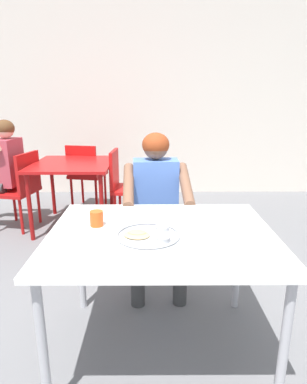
# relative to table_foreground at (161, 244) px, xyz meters

# --- Properties ---
(ground_plane) EXTENTS (12.00, 12.00, 0.05)m
(ground_plane) POSITION_rel_table_foreground_xyz_m (-0.03, -0.03, -0.70)
(ground_plane) COLOR slate
(back_wall) EXTENTS (12.00, 0.12, 3.40)m
(back_wall) POSITION_rel_table_foreground_xyz_m (-0.03, 3.41, 1.03)
(back_wall) COLOR silver
(back_wall) RESTS_ON ground
(table_foreground) EXTENTS (1.19, 0.93, 0.74)m
(table_foreground) POSITION_rel_table_foreground_xyz_m (0.00, 0.00, 0.00)
(table_foreground) COLOR white
(table_foreground) RESTS_ON ground
(thali_tray) EXTENTS (0.33, 0.33, 0.03)m
(thali_tray) POSITION_rel_table_foreground_xyz_m (-0.07, -0.06, 0.08)
(thali_tray) COLOR #B7BABF
(thali_tray) RESTS_ON table_foreground
(drinking_cup) EXTENTS (0.07, 0.07, 0.09)m
(drinking_cup) POSITION_rel_table_foreground_xyz_m (-0.36, 0.09, 0.11)
(drinking_cup) COLOR #D84C19
(drinking_cup) RESTS_ON table_foreground
(chair_foreground) EXTENTS (0.43, 0.42, 0.83)m
(chair_foreground) POSITION_rel_table_foreground_xyz_m (-0.03, 0.96, -0.19)
(chair_foreground) COLOR silver
(chair_foreground) RESTS_ON ground
(diner_foreground) EXTENTS (0.51, 0.57, 1.18)m
(diner_foreground) POSITION_rel_table_foreground_xyz_m (-0.02, 0.75, 0.03)
(diner_foreground) COLOR #3D3D3D
(diner_foreground) RESTS_ON ground
(table_background_red) EXTENTS (0.85, 0.92, 0.74)m
(table_background_red) POSITION_rel_table_foreground_xyz_m (-0.93, 1.95, -0.02)
(table_background_red) COLOR #B71414
(table_background_red) RESTS_ON ground
(chair_red_left) EXTENTS (0.48, 0.51, 0.86)m
(chair_red_left) POSITION_rel_table_foreground_xyz_m (-1.49, 1.89, -0.18)
(chair_red_left) COLOR #B41514
(chair_red_left) RESTS_ON ground
(chair_red_right) EXTENTS (0.43, 0.44, 0.87)m
(chair_red_right) POSITION_rel_table_foreground_xyz_m (-0.37, 1.95, -0.17)
(chair_red_right) COLOR red
(chair_red_right) RESTS_ON ground
(chair_red_far) EXTENTS (0.49, 0.50, 0.86)m
(chair_red_far) POSITION_rel_table_foreground_xyz_m (-0.91, 2.54, -0.17)
(chair_red_far) COLOR #B11312
(chair_red_far) RESTS_ON ground
(patron_background) EXTENTS (0.58, 0.53, 1.21)m
(patron_background) POSITION_rel_table_foreground_xyz_m (-1.72, 1.96, 0.04)
(patron_background) COLOR #373737
(patron_background) RESTS_ON ground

